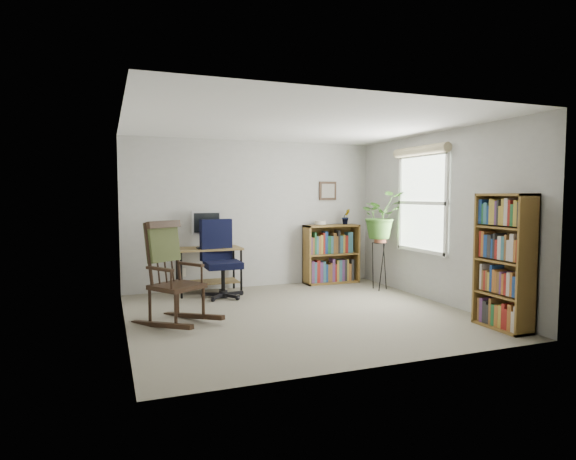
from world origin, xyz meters
name	(u,v)px	position (x,y,z in m)	size (l,w,h in m)	color
floor	(299,314)	(0.00, 0.00, 0.00)	(4.20, 4.00, 0.00)	gray
ceiling	(299,124)	(0.00, 0.00, 2.40)	(4.20, 4.00, 0.00)	white
wall_back	(254,214)	(0.00, 2.00, 1.20)	(4.20, 0.00, 2.40)	#B2B2AD
wall_front	(385,232)	(0.00, -2.00, 1.20)	(4.20, 0.00, 2.40)	#B2B2AD
wall_left	(123,224)	(-2.10, 0.00, 1.20)	(0.00, 4.00, 2.40)	#B2B2AD
wall_right	(437,218)	(2.10, 0.00, 1.20)	(0.00, 4.00, 2.40)	#B2B2AD
window	(422,203)	(2.06, 0.30, 1.40)	(0.12, 1.20, 1.50)	white
desk	(209,270)	(-0.81, 1.70, 0.35)	(0.98, 0.54, 0.71)	olive
monitor	(207,229)	(-0.81, 1.84, 0.99)	(0.46, 0.16, 0.56)	#B0B0B4
keyboard	(210,248)	(-0.81, 1.58, 0.72)	(0.40, 0.15, 0.03)	black
office_chair	(223,258)	(-0.68, 1.31, 0.59)	(0.64, 0.64, 1.17)	black
rocking_chair	(177,272)	(-1.52, 0.08, 0.62)	(0.64, 1.06, 1.23)	black
low_bookshelf	(331,254)	(1.34, 1.82, 0.50)	(0.95, 0.32, 1.01)	brown
tall_bookshelf	(504,262)	(1.92, -1.43, 0.77)	(0.29, 0.67, 1.54)	brown
plant_stand	(380,262)	(1.80, 1.00, 0.44)	(0.25, 0.25, 0.89)	black
spider_plant	(381,193)	(1.80, 1.00, 1.56)	(1.69, 1.88, 1.46)	#396924
potted_plant_small	(346,221)	(1.62, 1.83, 1.06)	(0.13, 0.24, 0.11)	#396924
framed_picture	(328,191)	(1.34, 1.97, 1.59)	(0.32, 0.04, 0.32)	black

